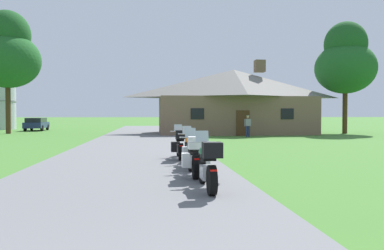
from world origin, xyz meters
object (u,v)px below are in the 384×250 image
at_px(motorcycle_black_second_in_row, 194,156).
at_px(motorcycle_orange_farthest_in_row, 180,145).
at_px(bystander_gray_shirt_near_lodge, 248,125).
at_px(tree_left_far, 7,53).
at_px(motorcycle_green_nearest_to_camera, 208,165).
at_px(motorcycle_orange_third_in_row, 192,150).
at_px(parked_navy_suv_far_left, 37,124).
at_px(tree_right_of_lodge, 345,61).

relative_size(motorcycle_black_second_in_row, motorcycle_orange_farthest_in_row, 1.00).
distance_m(motorcycle_black_second_in_row, bystander_gray_shirt_near_lodge, 20.66).
bearing_deg(tree_left_far, motorcycle_green_nearest_to_camera, -63.58).
xyz_separation_m(motorcycle_orange_third_in_row, tree_left_far, (-14.40, 24.83, 6.79)).
distance_m(motorcycle_orange_third_in_row, motorcycle_orange_farthest_in_row, 2.21).
xyz_separation_m(motorcycle_orange_third_in_row, motorcycle_orange_farthest_in_row, (-0.23, 2.19, 0.00)).
relative_size(tree_left_far, parked_navy_suv_far_left, 2.40).
xyz_separation_m(motorcycle_orange_third_in_row, tree_right_of_lodge, (16.63, 22.15, 6.11)).
xyz_separation_m(motorcycle_green_nearest_to_camera, motorcycle_orange_farthest_in_row, (-0.17, 6.23, -0.01)).
bearing_deg(bystander_gray_shirt_near_lodge, tree_left_far, -16.14).
bearing_deg(motorcycle_black_second_in_row, parked_navy_suv_far_left, 112.24).
relative_size(motorcycle_orange_third_in_row, parked_navy_suv_far_left, 0.44).
relative_size(motorcycle_black_second_in_row, tree_left_far, 0.18).
xyz_separation_m(bystander_gray_shirt_near_lodge, tree_left_far, (-20.65, 7.26, 6.45)).
xyz_separation_m(motorcycle_orange_farthest_in_row, tree_right_of_lodge, (16.86, 19.96, 6.11)).
relative_size(motorcycle_orange_third_in_row, motorcycle_orange_farthest_in_row, 1.00).
bearing_deg(tree_right_of_lodge, parked_navy_suv_far_left, 162.97).
relative_size(motorcycle_green_nearest_to_camera, bystander_gray_shirt_near_lodge, 1.24).
height_order(motorcycle_black_second_in_row, parked_navy_suv_far_left, parked_navy_suv_far_left).
relative_size(motorcycle_black_second_in_row, parked_navy_suv_far_left, 0.44).
relative_size(motorcycle_orange_third_in_row, tree_right_of_lodge, 0.20).
height_order(motorcycle_green_nearest_to_camera, tree_right_of_lodge, tree_right_of_lodge).
relative_size(motorcycle_green_nearest_to_camera, motorcycle_orange_third_in_row, 1.00).
bearing_deg(bystander_gray_shirt_near_lodge, tree_right_of_lodge, -152.96).
xyz_separation_m(motorcycle_green_nearest_to_camera, bystander_gray_shirt_near_lodge, (6.31, 21.61, 0.33)).
xyz_separation_m(tree_right_of_lodge, tree_left_far, (-31.03, 2.67, 0.68)).
distance_m(tree_right_of_lodge, tree_left_far, 31.16).
distance_m(motorcycle_black_second_in_row, motorcycle_orange_third_in_row, 2.07).
xyz_separation_m(motorcycle_black_second_in_row, tree_right_of_lodge, (16.79, 24.22, 6.11)).
distance_m(motorcycle_orange_third_in_row, tree_left_far, 29.49).
relative_size(motorcycle_green_nearest_to_camera, parked_navy_suv_far_left, 0.44).
distance_m(motorcycle_orange_third_in_row, parked_navy_suv_far_left, 34.35).
relative_size(motorcycle_orange_farthest_in_row, tree_right_of_lodge, 0.20).
bearing_deg(motorcycle_green_nearest_to_camera, motorcycle_black_second_in_row, 92.33).
distance_m(motorcycle_green_nearest_to_camera, tree_left_far, 32.94).
height_order(tree_left_far, parked_navy_suv_far_left, tree_left_far).
bearing_deg(parked_navy_suv_far_left, bystander_gray_shirt_near_lodge, -38.13).
bearing_deg(parked_navy_suv_far_left, motorcycle_green_nearest_to_camera, -72.24).
relative_size(motorcycle_green_nearest_to_camera, motorcycle_black_second_in_row, 1.00).
distance_m(motorcycle_orange_farthest_in_row, tree_left_far, 27.55).
height_order(motorcycle_green_nearest_to_camera, tree_left_far, tree_left_far).
bearing_deg(parked_navy_suv_far_left, motorcycle_black_second_in_row, -71.26).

